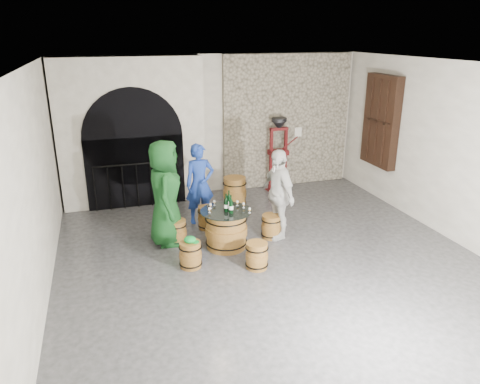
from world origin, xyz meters
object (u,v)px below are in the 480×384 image
object	(u,v)px
barrel_stool_far	(207,218)
side_barrel	(235,193)
wine_bottle_right	(229,201)
person_blue	(200,184)
corking_press	(278,149)
wine_bottle_left	(226,204)
wine_bottle_center	(231,206)
barrel_stool_near_right	(257,256)
barrel_stool_near_left	(191,255)
barrel_stool_right	(271,226)
barrel_table	(226,229)
person_white	(278,194)
barrel_stool_left	(177,232)
person_green	(165,193)

from	to	relation	value
barrel_stool_far	side_barrel	world-z (taller)	side_barrel
wine_bottle_right	side_barrel	size ratio (longest dim) A/B	0.47
person_blue	corking_press	world-z (taller)	corking_press
wine_bottle_left	corking_press	bearing A→B (deg)	52.63
person_blue	wine_bottle_left	bearing A→B (deg)	-85.82
person_blue	wine_bottle_center	xyz separation A→B (m)	(0.24, -1.41, 0.03)
barrel_stool_near_right	barrel_stool_near_left	xyz separation A→B (m)	(-1.02, 0.35, 0.00)
barrel_stool_right	wine_bottle_right	size ratio (longest dim) A/B	1.38
wine_bottle_center	side_barrel	world-z (taller)	wine_bottle_center
barrel_table	wine_bottle_center	size ratio (longest dim) A/B	2.80
barrel_stool_near_right	person_blue	world-z (taller)	person_blue
barrel_stool_near_right	wine_bottle_left	size ratio (longest dim) A/B	1.38
barrel_stool_near_right	person_white	distance (m)	1.44
barrel_stool_far	corking_press	size ratio (longest dim) A/B	0.25
barrel_stool_far	side_barrel	distance (m)	1.24
barrel_stool_left	person_blue	size ratio (longest dim) A/B	0.28
barrel_stool_near_right	wine_bottle_right	distance (m)	1.18
barrel_stool_right	wine_bottle_right	distance (m)	1.03
barrel_table	person_white	bearing A→B (deg)	8.91
barrel_table	person_green	xyz separation A→B (m)	(-0.98, 0.50, 0.61)
barrel_stool_right	wine_bottle_left	world-z (taller)	wine_bottle_left
wine_bottle_left	wine_bottle_center	bearing A→B (deg)	-57.63
wine_bottle_center	corking_press	bearing A→B (deg)	54.36
barrel_stool_right	barrel_stool_near_left	distance (m)	1.80
person_green	barrel_table	bearing A→B (deg)	-107.66
barrel_stool_left	wine_bottle_left	bearing A→B (deg)	-29.79
barrel_stool_right	wine_bottle_left	distance (m)	1.12
barrel_table	barrel_stool_left	distance (m)	0.93
wine_bottle_right	corking_press	xyz separation A→B (m)	(1.93, 2.50, 0.20)
corking_press	barrel_stool_far	bearing A→B (deg)	-144.78
barrel_stool_near_right	corking_press	world-z (taller)	corking_press
wine_bottle_center	side_barrel	size ratio (longest dim) A/B	0.47
barrel_stool_near_left	side_barrel	world-z (taller)	side_barrel
barrel_stool_near_right	side_barrel	xyz separation A→B (m)	(0.43, 2.71, 0.12)
barrel_stool_near_left	wine_bottle_right	xyz separation A→B (m)	(0.84, 0.64, 0.61)
person_blue	wine_bottle_left	world-z (taller)	person_blue
barrel_table	barrel_stool_near_left	distance (m)	0.93
barrel_stool_near_right	person_green	distance (m)	2.00
person_white	barrel_stool_near_right	bearing A→B (deg)	-44.74
barrel_stool_right	person_blue	distance (m)	1.68
barrel_stool_right	person_blue	world-z (taller)	person_blue
barrel_stool_left	side_barrel	xyz separation A→B (m)	(1.52, 1.41, 0.12)
person_white	wine_bottle_left	distance (m)	1.06
barrel_table	corking_press	bearing A→B (deg)	52.24
barrel_stool_left	wine_bottle_center	distance (m)	1.21
barrel_stool_far	wine_bottle_left	xyz separation A→B (m)	(0.13, -0.96, 0.61)
person_white	wine_bottle_center	world-z (taller)	person_white
person_white	side_barrel	world-z (taller)	person_white
wine_bottle_right	corking_press	size ratio (longest dim) A/B	0.18
person_blue	side_barrel	bearing A→B (deg)	28.41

